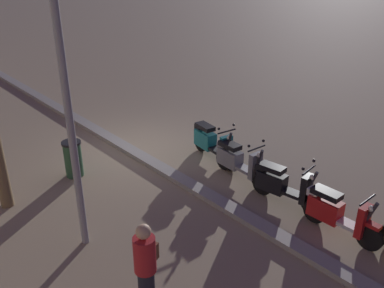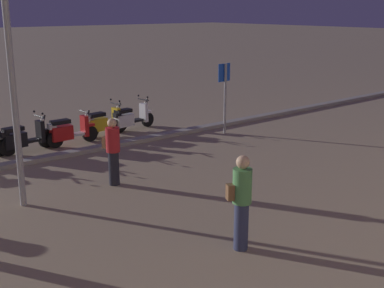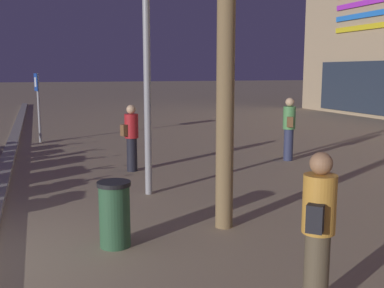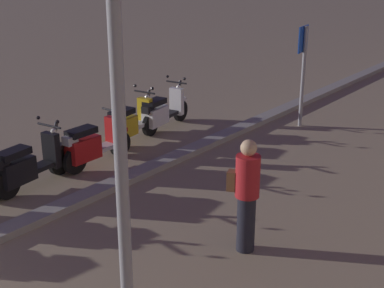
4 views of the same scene
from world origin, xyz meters
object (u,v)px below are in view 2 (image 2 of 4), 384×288
at_px(scooter_black_tail_end, 23,138).
at_px(scooter_yellow_last_in_row, 103,123).
at_px(pedestrian_by_palm_tree, 241,200).
at_px(crossing_sign, 225,90).
at_px(pedestrian_strolling_near_curb, 113,150).
at_px(street_lamp, 8,34).
at_px(scooter_red_mid_centre, 69,131).
at_px(scooter_white_mid_rear, 130,118).

bearing_deg(scooter_black_tail_end, scooter_yellow_last_in_row, -173.38).
xyz_separation_m(scooter_yellow_last_in_row, pedestrian_by_palm_tree, (2.32, 8.96, 0.49)).
bearing_deg(pedestrian_by_palm_tree, scooter_black_tail_end, -86.04).
height_order(crossing_sign, pedestrian_by_palm_tree, crossing_sign).
xyz_separation_m(pedestrian_strolling_near_curb, street_lamp, (2.25, -0.10, 2.82)).
relative_size(scooter_yellow_last_in_row, pedestrian_strolling_near_curb, 1.04).
height_order(scooter_yellow_last_in_row, scooter_red_mid_centre, scooter_yellow_last_in_row).
relative_size(scooter_yellow_last_in_row, pedestrian_by_palm_tree, 0.99).
bearing_deg(scooter_white_mid_rear, scooter_black_tail_end, 5.23).
height_order(scooter_yellow_last_in_row, crossing_sign, crossing_sign).
distance_m(pedestrian_by_palm_tree, pedestrian_strolling_near_curb, 4.43).
xyz_separation_m(scooter_white_mid_rear, scooter_black_tail_end, (4.03, 0.37, 0.01)).
bearing_deg(pedestrian_strolling_near_curb, scooter_white_mid_rear, -126.77).
height_order(pedestrian_by_palm_tree, street_lamp, street_lamp).
height_order(scooter_yellow_last_in_row, pedestrian_strolling_near_curb, pedestrian_strolling_near_curb).
height_order(crossing_sign, pedestrian_strolling_near_curb, crossing_sign).
distance_m(scooter_white_mid_rear, scooter_red_mid_centre, 2.64).
relative_size(scooter_red_mid_centre, pedestrian_strolling_near_curb, 1.03).
distance_m(scooter_yellow_last_in_row, scooter_red_mid_centre, 1.55).
bearing_deg(crossing_sign, scooter_yellow_last_in_row, -35.05).
bearing_deg(pedestrian_strolling_near_curb, scooter_black_tail_end, -81.55).
bearing_deg(scooter_white_mid_rear, scooter_yellow_last_in_row, 1.53).
bearing_deg(pedestrian_strolling_near_curb, scooter_yellow_last_in_row, -116.91).
bearing_deg(scooter_yellow_last_in_row, scooter_red_mid_centre, 16.64).
relative_size(scooter_white_mid_rear, crossing_sign, 0.77).
bearing_deg(street_lamp, scooter_white_mid_rear, -141.73).
bearing_deg(scooter_red_mid_centre, street_lamp, 52.51).
xyz_separation_m(scooter_black_tail_end, street_lamp, (1.62, 4.09, 3.25)).
distance_m(scooter_white_mid_rear, crossing_sign, 3.48).
xyz_separation_m(scooter_black_tail_end, crossing_sign, (-6.31, 2.04, 1.05)).
distance_m(crossing_sign, pedestrian_by_palm_tree, 8.74).
height_order(scooter_white_mid_rear, pedestrian_by_palm_tree, pedestrian_by_palm_tree).
xyz_separation_m(scooter_yellow_last_in_row, scooter_red_mid_centre, (1.49, 0.44, 0.01)).
distance_m(scooter_yellow_last_in_row, pedestrian_by_palm_tree, 9.27).
relative_size(scooter_yellow_last_in_row, scooter_red_mid_centre, 1.01).
height_order(scooter_white_mid_rear, scooter_red_mid_centre, scooter_white_mid_rear).
bearing_deg(pedestrian_by_palm_tree, scooter_white_mid_rear, -110.89).
relative_size(scooter_yellow_last_in_row, scooter_black_tail_end, 0.98).
distance_m(scooter_black_tail_end, street_lamp, 5.47).
bearing_deg(street_lamp, pedestrian_by_palm_tree, 116.12).
bearing_deg(scooter_white_mid_rear, street_lamp, 38.27).
bearing_deg(scooter_red_mid_centre, crossing_sign, 158.40).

